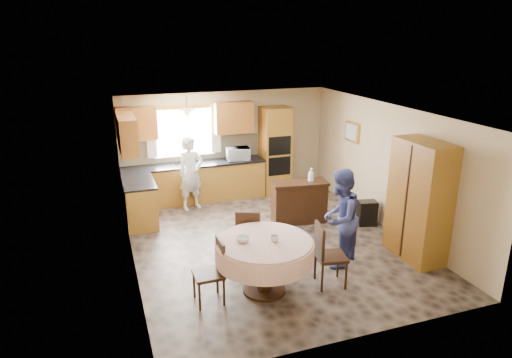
{
  "coord_description": "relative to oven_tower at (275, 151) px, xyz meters",
  "views": [
    {
      "loc": [
        -2.85,
        -7.32,
        3.82
      ],
      "look_at": [
        -0.18,
        0.3,
        1.2
      ],
      "focal_mm": 32.0,
      "sensor_mm": 36.0,
      "label": 1
    }
  ],
  "objects": [
    {
      "name": "floor",
      "position": [
        -1.15,
        -2.69,
        -1.06
      ],
      "size": [
        5.0,
        6.0,
        0.01
      ],
      "primitive_type": "cube",
      "color": "#6C5A4C",
      "rests_on": "ground"
    },
    {
      "name": "ceiling",
      "position": [
        -1.15,
        -2.69,
        1.44
      ],
      "size": [
        5.0,
        6.0,
        0.01
      ],
      "primitive_type": "cube",
      "color": "white",
      "rests_on": "wall_back"
    },
    {
      "name": "wall_back",
      "position": [
        -1.15,
        0.31,
        0.19
      ],
      "size": [
        5.0,
        0.02,
        2.5
      ],
      "primitive_type": "cube",
      "color": "tan",
      "rests_on": "floor"
    },
    {
      "name": "wall_front",
      "position": [
        -1.15,
        -5.69,
        0.19
      ],
      "size": [
        5.0,
        0.02,
        2.5
      ],
      "primitive_type": "cube",
      "color": "tan",
      "rests_on": "floor"
    },
    {
      "name": "wall_left",
      "position": [
        -3.65,
        -2.69,
        0.19
      ],
      "size": [
        0.02,
        6.0,
        2.5
      ],
      "primitive_type": "cube",
      "color": "tan",
      "rests_on": "floor"
    },
    {
      "name": "wall_right",
      "position": [
        1.35,
        -2.69,
        0.19
      ],
      "size": [
        0.02,
        6.0,
        2.5
      ],
      "primitive_type": "cube",
      "color": "tan",
      "rests_on": "floor"
    },
    {
      "name": "window",
      "position": [
        -2.15,
        0.29,
        0.54
      ],
      "size": [
        1.4,
        0.03,
        1.1
      ],
      "primitive_type": "cube",
      "color": "white",
      "rests_on": "wall_back"
    },
    {
      "name": "curtain_left",
      "position": [
        -2.9,
        0.24,
        0.59
      ],
      "size": [
        0.22,
        0.02,
        1.15
      ],
      "primitive_type": "cube",
      "color": "white",
      "rests_on": "wall_back"
    },
    {
      "name": "curtain_right",
      "position": [
        -1.4,
        0.24,
        0.59
      ],
      "size": [
        0.22,
        0.02,
        1.15
      ],
      "primitive_type": "cube",
      "color": "white",
      "rests_on": "wall_back"
    },
    {
      "name": "base_cab_back",
      "position": [
        -2.0,
        0.01,
        -0.62
      ],
      "size": [
        3.3,
        0.6,
        0.88
      ],
      "primitive_type": "cube",
      "color": "#BA8B31",
      "rests_on": "floor"
    },
    {
      "name": "counter_back",
      "position": [
        -2.0,
        0.01,
        -0.16
      ],
      "size": [
        3.3,
        0.64,
        0.04
      ],
      "primitive_type": "cube",
      "color": "black",
      "rests_on": "base_cab_back"
    },
    {
      "name": "base_cab_left",
      "position": [
        -3.35,
        -0.89,
        -0.62
      ],
      "size": [
        0.6,
        1.2,
        0.88
      ],
      "primitive_type": "cube",
      "color": "#BA8B31",
      "rests_on": "floor"
    },
    {
      "name": "counter_left",
      "position": [
        -3.35,
        -0.89,
        -0.16
      ],
      "size": [
        0.64,
        1.2,
        0.04
      ],
      "primitive_type": "cube",
      "color": "black",
      "rests_on": "base_cab_left"
    },
    {
      "name": "backsplash",
      "position": [
        -2.0,
        0.3,
        0.12
      ],
      "size": [
        3.3,
        0.02,
        0.55
      ],
      "primitive_type": "cube",
      "color": "tan",
      "rests_on": "wall_back"
    },
    {
      "name": "wall_cab_left",
      "position": [
        -3.2,
        0.15,
        0.85
      ],
      "size": [
        0.85,
        0.33,
        0.72
      ],
      "primitive_type": "cube",
      "color": "#B0772C",
      "rests_on": "wall_back"
    },
    {
      "name": "wall_cab_right",
      "position": [
        -1.0,
        0.15,
        0.85
      ],
      "size": [
        0.9,
        0.33,
        0.72
      ],
      "primitive_type": "cube",
      "color": "#B0772C",
      "rests_on": "wall_back"
    },
    {
      "name": "wall_cab_side",
      "position": [
        -3.48,
        -0.89,
        0.85
      ],
      "size": [
        0.33,
        1.2,
        0.72
      ],
      "primitive_type": "cube",
      "color": "#B0772C",
      "rests_on": "wall_left"
    },
    {
      "name": "oven_tower",
      "position": [
        0.0,
        0.0,
        0.0
      ],
      "size": [
        0.66,
        0.62,
        2.12
      ],
      "primitive_type": "cube",
      "color": "#BA8B31",
      "rests_on": "floor"
    },
    {
      "name": "oven_upper",
      "position": [
        0.0,
        -0.31,
        0.19
      ],
      "size": [
        0.56,
        0.01,
        0.45
      ],
      "primitive_type": "cube",
      "color": "black",
      "rests_on": "oven_tower"
    },
    {
      "name": "oven_lower",
      "position": [
        0.0,
        -0.31,
        -0.31
      ],
      "size": [
        0.56,
        0.01,
        0.45
      ],
      "primitive_type": "cube",
      "color": "black",
      "rests_on": "oven_tower"
    },
    {
      "name": "pendant",
      "position": [
        -2.15,
        -0.19,
        1.06
      ],
      "size": [
        0.36,
        0.36,
        0.18
      ],
      "primitive_type": "cone",
      "rotation": [
        3.14,
        0.0,
        0.0
      ],
      "color": "beige",
      "rests_on": "ceiling"
    },
    {
      "name": "sideboard",
      "position": [
        -0.21,
        -1.93,
        -0.65
      ],
      "size": [
        1.21,
        0.62,
        0.83
      ],
      "primitive_type": "cube",
      "rotation": [
        0.0,
        0.0,
        -0.13
      ],
      "color": "#3A2010",
      "rests_on": "floor"
    },
    {
      "name": "space_heater",
      "position": [
        1.05,
        -2.54,
        -0.8
      ],
      "size": [
        0.42,
        0.34,
        0.52
      ],
      "primitive_type": "cube",
      "rotation": [
        0.0,
        0.0,
        -0.22
      ],
      "color": "black",
      "rests_on": "floor"
    },
    {
      "name": "cupboard",
      "position": [
        1.07,
        -4.03,
        -0.01
      ],
      "size": [
        0.55,
        1.1,
        2.1
      ],
      "primitive_type": "cube",
      "color": "#BA8B31",
      "rests_on": "floor"
    },
    {
      "name": "dining_table",
      "position": [
        -1.84,
        -4.22,
        -0.39
      ],
      "size": [
        1.49,
        1.49,
        0.85
      ],
      "color": "#3A2010",
      "rests_on": "floor"
    },
    {
      "name": "chair_left",
      "position": [
        -2.63,
        -4.23,
        -0.52
      ],
      "size": [
        0.43,
        0.43,
        0.97
      ],
      "rotation": [
        0.0,
        0.0,
        -1.56
      ],
      "color": "#3A2010",
      "rests_on": "floor"
    },
    {
      "name": "chair_back",
      "position": [
        -1.79,
        -3.33,
        -0.51
      ],
      "size": [
        0.57,
        0.57,
        1.0
      ],
      "rotation": [
        0.0,
        0.0,
        2.73
      ],
      "color": "#3A2010",
      "rests_on": "floor"
    },
    {
      "name": "chair_right",
      "position": [
        -0.87,
        -4.36,
        -0.49
      ],
      "size": [
        0.52,
        0.52,
        1.03
      ],
      "rotation": [
        0.0,
        0.0,
        1.4
      ],
      "color": "#3A2010",
      "rests_on": "floor"
    },
    {
      "name": "framed_picture",
      "position": [
        1.32,
        -1.32,
        0.63
      ],
      "size": [
        0.06,
        0.53,
        0.44
      ],
      "color": "gold",
      "rests_on": "wall_right"
    },
    {
      "name": "microwave",
      "position": [
        -0.95,
        -0.04,
        0.01
      ],
      "size": [
        0.57,
        0.42,
        0.3
      ],
      "primitive_type": "imported",
      "rotation": [
        0.0,
        0.0,
        -0.11
      ],
      "color": "silver",
      "rests_on": "counter_back"
    },
    {
      "name": "person_sink",
      "position": [
        -2.17,
        -0.44,
        -0.23
      ],
      "size": [
        0.7,
        0.57,
        1.65
      ],
      "primitive_type": "imported",
      "rotation": [
        0.0,
        0.0,
        0.33
      ],
      "color": "silver",
      "rests_on": "floor"
    },
    {
      "name": "person_dining",
      "position": [
        -0.35,
        -3.84,
        -0.21
      ],
      "size": [
        1.05,
        1.03,
        1.7
      ],
      "primitive_type": "imported",
      "rotation": [
        0.0,
        0.0,
        3.85
      ],
      "color": "#3C4484",
      "rests_on": "floor"
    },
    {
      "name": "bowl_sideboard",
      "position": [
        -0.54,
        -1.93,
        -0.21
      ],
      "size": [
        0.27,
        0.27,
        0.05
      ],
      "primitive_type": "imported",
      "rotation": [
        0.0,
        0.0,
        0.27
      ],
      "color": "#B2B2B2",
      "rests_on": "sideboard"
    },
    {
      "name": "bottle_sideboard",
      "position": [
        0.04,
        -1.93,
        -0.07
      ],
      "size": [
        0.13,
        0.13,
        0.32
      ],
      "primitive_type": "imported",
      "rotation": [
        0.0,
        0.0,
        -0.05
      ],
      "color": "silver",
      "rests_on": "sideboard"
    },
    {
      "name": "cup_table",
      "position": [
        -1.71,
        -4.3,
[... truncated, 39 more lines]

